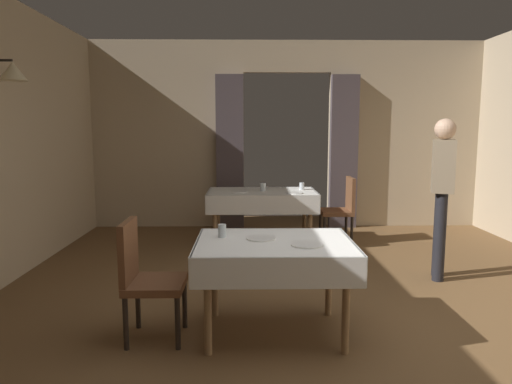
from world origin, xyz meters
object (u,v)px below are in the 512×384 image
(chair_far_right, at_px, (342,206))
(plate_mid_c, at_px, (261,238))
(plate_far_a, at_px, (239,192))
(plate_far_d, at_px, (295,193))
(chair_mid_left, at_px, (145,274))
(glass_far_b, at_px, (263,187))
(dining_table_mid, at_px, (274,253))
(person_waiter_by_doorway, at_px, (442,185))
(dining_table_far, at_px, (262,197))
(plate_mid_a, at_px, (307,245))
(glass_far_c, at_px, (302,186))
(glass_mid_b, at_px, (222,231))

(chair_far_right, distance_m, plate_mid_c, 3.15)
(plate_far_a, height_order, plate_far_d, same)
(chair_mid_left, relative_size, glass_far_b, 8.31)
(dining_table_mid, relative_size, person_waiter_by_doorway, 0.71)
(dining_table_far, xyz_separation_m, plate_mid_c, (-0.10, -2.82, 0.10))
(person_waiter_by_doorway, bearing_deg, plate_far_d, 137.48)
(chair_far_right, relative_size, plate_mid_a, 3.90)
(chair_far_right, distance_m, plate_far_d, 0.81)
(dining_table_far, xyz_separation_m, glass_far_b, (0.01, 0.00, 0.15))
(plate_mid_a, height_order, glass_far_c, glass_far_c)
(chair_mid_left, height_order, plate_mid_a, chair_mid_left)
(plate_mid_a, bearing_deg, plate_mid_c, 148.01)
(glass_far_b, bearing_deg, person_waiter_by_doorway, -40.22)
(glass_far_b, bearing_deg, dining_table_far, -172.08)
(plate_mid_a, distance_m, glass_far_c, 3.16)
(dining_table_far, bearing_deg, plate_mid_c, -91.95)
(chair_mid_left, distance_m, plate_mid_c, 0.94)
(plate_mid_a, height_order, person_waiter_by_doorway, person_waiter_by_doorway)
(chair_mid_left, xyz_separation_m, person_waiter_by_doorway, (2.85, 1.41, 0.51))
(plate_mid_a, height_order, glass_far_b, glass_far_b)
(plate_far_d, bearing_deg, plate_far_a, 169.53)
(plate_mid_a, distance_m, plate_mid_c, 0.40)
(glass_far_c, distance_m, plate_far_d, 0.39)
(chair_far_right, bearing_deg, glass_far_b, -176.60)
(glass_mid_b, bearing_deg, glass_far_b, 81.35)
(dining_table_mid, distance_m, glass_far_c, 3.06)
(chair_far_right, bearing_deg, dining_table_far, -176.55)
(dining_table_mid, height_order, chair_far_right, chair_far_right)
(dining_table_mid, xyz_separation_m, glass_far_c, (0.56, 3.01, 0.14))
(plate_mid_c, bearing_deg, glass_far_c, 77.20)
(dining_table_far, distance_m, chair_far_right, 1.15)
(dining_table_far, height_order, plate_far_a, plate_far_a)
(dining_table_mid, height_order, glass_far_b, glass_far_b)
(dining_table_mid, distance_m, plate_mid_a, 0.29)
(dining_table_mid, distance_m, glass_mid_b, 0.46)
(plate_mid_c, xyz_separation_m, plate_far_d, (0.53, 2.57, 0.00))
(chair_far_right, relative_size, glass_far_c, 8.98)
(glass_mid_b, relative_size, glass_far_c, 1.02)
(plate_far_d, bearing_deg, dining_table_mid, -99.06)
(glass_mid_b, relative_size, plate_far_d, 0.48)
(plate_mid_c, height_order, glass_far_b, glass_far_b)
(glass_far_c, bearing_deg, dining_table_mid, -100.58)
(plate_mid_c, relative_size, glass_far_b, 2.10)
(dining_table_mid, bearing_deg, chair_far_right, 69.10)
(plate_mid_c, height_order, glass_far_c, glass_far_c)
(glass_mid_b, bearing_deg, plate_far_d, 71.57)
(chair_far_right, xyz_separation_m, glass_far_c, (-0.57, 0.04, 0.29))
(glass_far_c, bearing_deg, plate_mid_a, -95.96)
(chair_mid_left, relative_size, chair_far_right, 1.00)
(glass_mid_b, height_order, glass_far_c, glass_mid_b)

